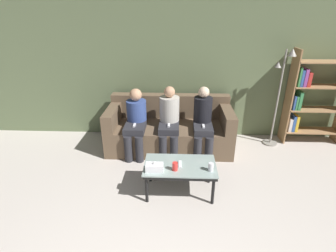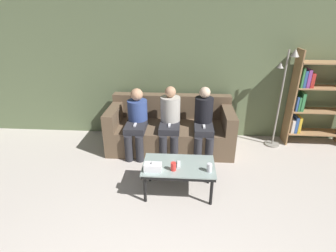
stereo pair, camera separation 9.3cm
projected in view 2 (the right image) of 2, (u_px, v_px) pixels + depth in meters
The scene contains 12 objects.
wall_back at pixel (173, 68), 4.76m from camera, with size 12.00×0.06×2.60m.
couch at pixel (171, 130), 4.67m from camera, with size 2.14×0.94×0.88m.
coffee_table at pixel (179, 168), 3.44m from camera, with size 0.94×0.55×0.43m.
cup_near_left at pixel (209, 168), 3.26m from camera, with size 0.07×0.07×0.11m.
cup_near_right at pixel (173, 166), 3.29m from camera, with size 0.07×0.07×0.11m.
tissue_box at pixel (153, 167), 3.28m from camera, with size 0.22×0.12×0.13m.
game_remote at pixel (179, 164), 3.42m from camera, with size 0.04×0.15×0.02m.
bookshelf at pixel (313, 99), 4.59m from camera, with size 1.02×0.32×1.70m.
standing_lamp at pixel (283, 89), 4.41m from camera, with size 0.31×0.26×1.72m.
seated_person_left_end at pixel (137, 119), 4.39m from camera, with size 0.33×0.68×1.10m.
seated_person_mid_left at pixel (170, 119), 4.36m from camera, with size 0.33×0.65×1.14m.
seated_person_mid_right at pixel (204, 121), 4.31m from camera, with size 0.31×0.65×1.15m.
Camera 2 is at (0.24, -0.57, 2.30)m, focal length 28.00 mm.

